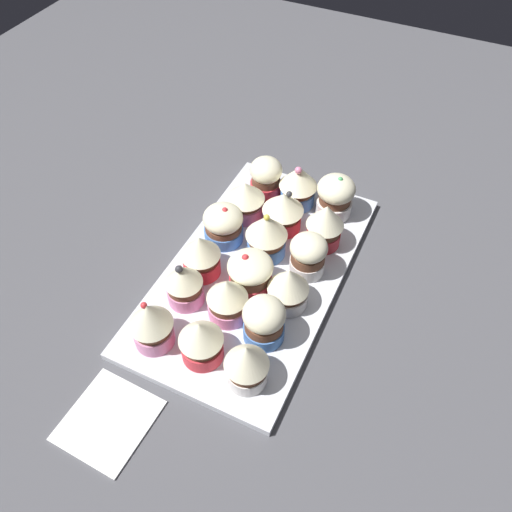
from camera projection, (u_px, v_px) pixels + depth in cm
name	position (u px, v px, depth cm)	size (l,w,h in cm)	color
ground_plane	(256.00, 280.00, 80.34)	(180.00, 180.00, 3.00)	#4C4C51
baking_tray	(256.00, 272.00, 78.75)	(44.20, 24.63, 1.20)	silver
cupcake_0	(247.00, 363.00, 63.43)	(5.70, 5.70, 7.54)	white
cupcake_1	(264.00, 320.00, 67.87)	(5.72, 5.72, 7.28)	#477AC6
cupcake_2	(288.00, 287.00, 71.51)	(5.87, 5.87, 7.17)	white
cupcake_3	(308.00, 255.00, 75.48)	(5.50, 5.50, 6.95)	white
cupcake_4	(325.00, 224.00, 78.63)	(5.76, 5.76, 7.92)	#D1333D
cupcake_5	(335.00, 196.00, 83.36)	(6.13, 6.13, 7.65)	white
cupcake_6	(200.00, 339.00, 65.93)	(5.85, 5.85, 7.19)	#D1333D
cupcake_7	(227.00, 298.00, 70.19)	(5.69, 5.69, 7.35)	pink
cupcake_8	(250.00, 273.00, 73.54)	(6.53, 6.53, 6.72)	#D1333D
cupcake_9	(268.00, 235.00, 77.26)	(6.34, 6.34, 8.18)	#477AC6
cupcake_10	(284.00, 210.00, 81.26)	(6.54, 6.54, 7.36)	#D1333D
cupcake_11	(298.00, 184.00, 84.76)	(6.31, 6.31, 8.00)	#477AC6
cupcake_12	(151.00, 323.00, 67.04)	(5.84, 5.84, 8.18)	pink
cupcake_13	(184.00, 283.00, 71.85)	(5.31, 5.31, 7.59)	pink
cupcake_14	(201.00, 254.00, 75.16)	(5.85, 5.85, 7.36)	#D1333D
cupcake_15	(223.00, 224.00, 80.03)	(6.18, 6.18, 6.72)	#477AC6
cupcake_16	(245.00, 199.00, 83.28)	(6.28, 6.28, 6.78)	pink
cupcake_17	(266.00, 177.00, 86.75)	(5.40, 5.40, 7.09)	#D1333D
napkin	(108.00, 420.00, 63.77)	(10.74, 10.12, 0.60)	white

